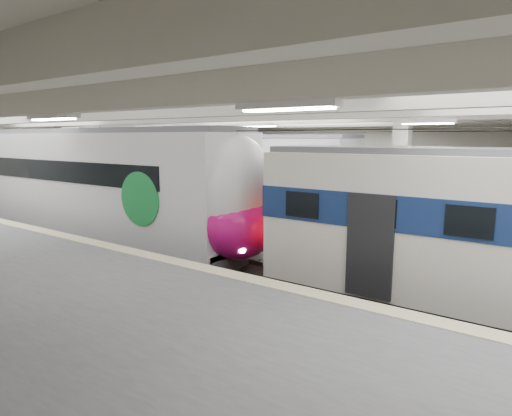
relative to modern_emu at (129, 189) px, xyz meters
The scene contains 3 objects.
station_hall 5.44m from the modern_emu, 18.86° to the right, with size 36.00×24.00×5.75m.
modern_emu is the anchor object (origin of this frame).
far_train 5.50m from the modern_emu, 88.45° to the left, with size 14.52×3.11×4.61m.
Camera 1 is at (9.18, -11.31, 4.50)m, focal length 30.00 mm.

